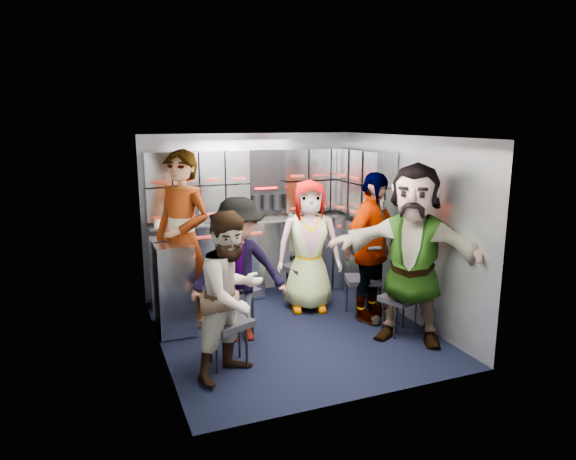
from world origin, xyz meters
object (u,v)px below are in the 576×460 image
object	(u,v)px
jump_seat_mid_left	(235,294)
jump_seat_near_right	(400,300)
attendant_arc_e	(412,254)
attendant_arc_d	(372,248)
jump_seat_near_left	(228,325)
attendant_standing	(183,240)
jump_seat_center	(303,270)
attendant_arc_b	(239,270)
attendant_arc_c	(309,246)
jump_seat_mid_right	(362,282)
attendant_arc_a	(232,295)

from	to	relation	value
jump_seat_mid_left	jump_seat_near_right	world-z (taller)	jump_seat_mid_left
attendant_arc_e	attendant_arc_d	bearing A→B (deg)	141.72
jump_seat_near_left	attendant_standing	xyz separation A→B (m)	(-0.19, 1.14, 0.58)
jump_seat_center	jump_seat_near_right	bearing A→B (deg)	-63.40
attendant_arc_b	attendant_arc_c	xyz separation A→B (m)	(1.03, 0.56, 0.03)
jump_seat_mid_left	jump_seat_mid_right	world-z (taller)	jump_seat_mid_left
attendant_standing	attendant_arc_a	world-z (taller)	attendant_standing
attendant_arc_d	jump_seat_near_left	bearing A→B (deg)	166.85
jump_seat_near_left	jump_seat_mid_left	distance (m)	0.76
jump_seat_mid_left	jump_seat_near_right	xyz separation A→B (m)	(1.64, -0.66, -0.07)
attendant_standing	attendant_arc_e	bearing A→B (deg)	20.04
jump_seat_near_left	attendant_arc_a	distance (m)	0.40
attendant_arc_a	attendant_arc_d	bearing A→B (deg)	-10.67
jump_seat_near_left	attendant_arc_c	xyz separation A→B (m)	(1.30, 1.09, 0.39)
jump_seat_mid_left	attendant_arc_e	bearing A→B (deg)	-27.11
jump_seat_near_left	jump_seat_mid_right	world-z (taller)	jump_seat_near_left
jump_seat_center	attendant_arc_b	bearing A→B (deg)	-144.46
attendant_arc_d	attendant_arc_e	bearing A→B (deg)	-111.08
attendant_arc_d	jump_seat_mid_left	bearing A→B (deg)	143.77
jump_seat_mid_right	jump_seat_near_right	xyz separation A→B (m)	(0.09, -0.65, -0.03)
jump_seat_mid_left	jump_seat_center	bearing A→B (deg)	28.38
attendant_standing	attendant_arc_c	bearing A→B (deg)	49.33
jump_seat_mid_right	attendant_standing	bearing A→B (deg)	167.63
jump_seat_mid_right	jump_seat_center	bearing A→B (deg)	132.23
jump_seat_mid_right	attendant_arc_e	world-z (taller)	attendant_arc_e
jump_seat_near_right	attendant_standing	bearing A→B (deg)	152.62
jump_seat_near_right	attendant_arc_b	size ratio (longest dim) A/B	0.30
jump_seat_center	attendant_standing	size ratio (longest dim) A/B	0.26
attendant_arc_c	attendant_arc_d	distance (m)	0.78
jump_seat_center	attendant_arc_e	xyz separation A→B (m)	(0.61, -1.40, 0.48)
jump_seat_center	attendant_standing	distance (m)	1.59
jump_seat_center	attendant_arc_d	bearing A→B (deg)	-55.37
jump_seat_near_left	attendant_arc_b	xyz separation A→B (m)	(0.27, 0.53, 0.36)
jump_seat_mid_left	attendant_arc_d	size ratio (longest dim) A/B	0.32
attendant_arc_c	jump_seat_near_left	bearing A→B (deg)	-123.24
jump_seat_mid_right	attendant_arc_c	xyz separation A→B (m)	(-0.52, 0.39, 0.39)
jump_seat_mid_left	jump_seat_center	xyz separation A→B (m)	(1.03, 0.56, 0.01)
attendant_standing	attendant_arc_a	bearing A→B (deg)	-30.72
attendant_standing	attendant_arc_d	world-z (taller)	attendant_standing
jump_seat_mid_left	attendant_standing	bearing A→B (deg)	136.94
attendant_arc_c	attendant_arc_d	xyz separation A→B (m)	(0.52, -0.57, 0.06)
jump_seat_center	jump_seat_near_right	xyz separation A→B (m)	(0.61, -1.22, -0.07)
jump_seat_mid_right	attendant_arc_e	size ratio (longest dim) A/B	0.26
attendant_arc_a	attendant_arc_e	bearing A→B (deg)	-30.11
jump_seat_center	attendant_arc_c	bearing A→B (deg)	-90.00
attendant_standing	attendant_arc_d	distance (m)	2.11
jump_seat_mid_right	attendant_arc_b	distance (m)	1.60
jump_seat_center	attendant_arc_d	world-z (taller)	attendant_arc_d
jump_seat_mid_right	jump_seat_mid_left	bearing A→B (deg)	179.45
jump_seat_mid_right	attendant_arc_b	world-z (taller)	attendant_arc_b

